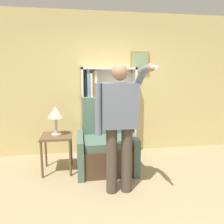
# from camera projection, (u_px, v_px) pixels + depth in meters

# --- Properties ---
(ground_plane) EXTENTS (14.00, 14.00, 0.00)m
(ground_plane) POSITION_uv_depth(u_px,v_px,m) (132.00, 206.00, 2.70)
(ground_plane) COLOR #9E8966
(wall_back) EXTENTS (8.00, 0.11, 2.80)m
(wall_back) POSITION_uv_depth(u_px,v_px,m) (109.00, 84.00, 4.43)
(wall_back) COLOR tan
(wall_back) RESTS_ON ground_plane
(bookcase) EXTENTS (1.07, 0.28, 1.74)m
(bookcase) POSITION_uv_depth(u_px,v_px,m) (103.00, 112.00, 4.35)
(bookcase) COLOR silver
(bookcase) RESTS_ON ground_plane
(armchair) EXTENTS (0.96, 0.83, 1.21)m
(armchair) POSITION_uv_depth(u_px,v_px,m) (106.00, 147.00, 3.74)
(armchair) COLOR #4C3823
(armchair) RESTS_ON ground_plane
(person_standing) EXTENTS (0.61, 0.78, 1.74)m
(person_standing) POSITION_uv_depth(u_px,v_px,m) (119.00, 121.00, 2.86)
(person_standing) COLOR #473D33
(person_standing) RESTS_ON ground_plane
(side_table) EXTENTS (0.49, 0.49, 0.63)m
(side_table) POSITION_uv_depth(u_px,v_px,m) (57.00, 141.00, 3.59)
(side_table) COLOR brown
(side_table) RESTS_ON ground_plane
(table_lamp) EXTENTS (0.25, 0.25, 0.48)m
(table_lamp) POSITION_uv_depth(u_px,v_px,m) (56.00, 114.00, 3.51)
(table_lamp) COLOR #B7B2A8
(table_lamp) RESTS_ON side_table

